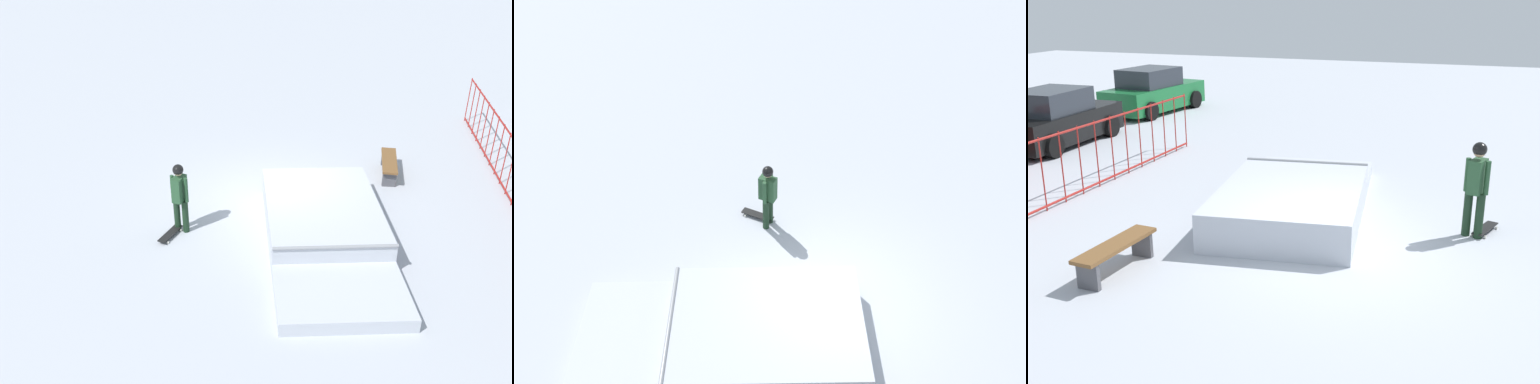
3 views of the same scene
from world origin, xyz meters
The scene contains 4 objects.
ground_plane centered at (0.00, 0.00, 0.00)m, with size 60.00×60.00×0.00m, color #B2B7C1.
skate_ramp centered at (1.78, 1.31, 0.32)m, with size 5.72×3.35×0.74m.
skater centered at (1.72, -2.02, 1.01)m, with size 0.43×0.42×1.73m.
skateboard centered at (2.00, -2.24, 0.08)m, with size 0.82×0.44×0.09m.
Camera 2 is at (0.45, 7.49, 9.15)m, focal length 38.99 mm.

